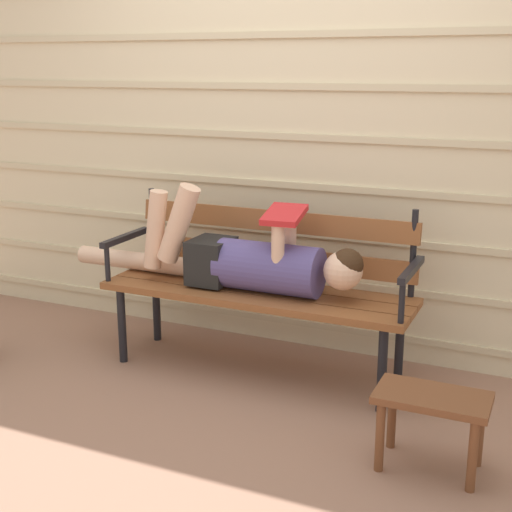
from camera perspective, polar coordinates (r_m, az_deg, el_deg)
name	(u,v)px	position (r m, az deg, el deg)	size (l,w,h in m)	color
ground_plane	(243,383)	(3.66, -1.01, -10.12)	(12.00, 12.00, 0.00)	#936B56
house_siding	(292,136)	(3.92, 2.92, 9.59)	(5.41, 0.08, 2.37)	beige
park_bench	(261,278)	(3.68, 0.43, -1.78)	(1.62, 0.46, 0.89)	brown
reclining_person	(245,260)	(3.61, -0.88, -0.29)	(1.68, 0.27, 0.54)	#514784
footstool	(432,410)	(2.92, 13.90, -11.85)	(0.44, 0.25, 0.32)	brown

